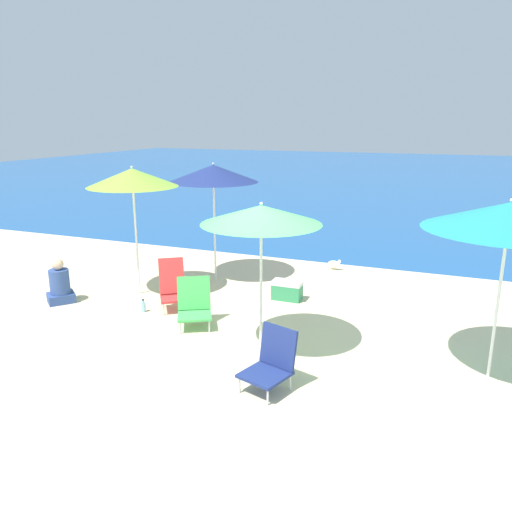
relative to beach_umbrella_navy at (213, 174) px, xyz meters
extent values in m
plane|color=beige|center=(2.04, -2.90, -2.06)|extent=(60.00, 60.00, 0.00)
cube|color=#1E5699|center=(2.04, 21.90, -2.05)|extent=(60.00, 40.00, 0.01)
cylinder|color=white|center=(0.00, 0.00, -1.11)|extent=(0.04, 0.04, 1.90)
cone|color=navy|center=(0.00, 0.00, 0.00)|extent=(1.69, 1.69, 0.32)
sphere|color=white|center=(0.00, 0.00, 0.18)|extent=(0.04, 0.04, 0.04)
cylinder|color=white|center=(-0.89, -1.30, -1.10)|extent=(0.04, 0.04, 1.92)
cone|color=#8ECC3D|center=(-0.89, -1.30, 0.02)|extent=(1.55, 1.55, 0.31)
sphere|color=white|center=(-0.89, -1.30, 0.20)|extent=(0.04, 0.04, 0.04)
cylinder|color=white|center=(4.81, -2.30, -1.15)|extent=(0.04, 0.04, 1.82)
cone|color=teal|center=(4.81, -2.30, -0.08)|extent=(1.89, 1.89, 0.32)
sphere|color=white|center=(4.81, -2.30, 0.10)|extent=(0.04, 0.04, 0.04)
cylinder|color=white|center=(1.97, -2.65, -1.18)|extent=(0.04, 0.04, 1.74)
cone|color=#47B756|center=(1.97, -2.65, -0.19)|extent=(1.55, 1.55, 0.24)
sphere|color=white|center=(1.97, -2.65, -0.05)|extent=(0.04, 0.04, 0.04)
cylinder|color=silver|center=(0.07, -2.05, -1.96)|extent=(0.02, 0.02, 0.20)
cylinder|color=silver|center=(0.36, -1.85, -1.96)|extent=(0.02, 0.02, 0.20)
cylinder|color=silver|center=(-0.14, -1.74, -1.96)|extent=(0.02, 0.02, 0.20)
cylinder|color=silver|center=(0.15, -1.55, -1.96)|extent=(0.02, 0.02, 0.20)
cube|color=red|center=(0.11, -1.80, -1.84)|extent=(0.59, 0.59, 0.04)
cube|color=red|center=(-0.01, -1.62, -1.53)|extent=(0.47, 0.42, 0.57)
cylinder|color=silver|center=(2.14, -3.77, -1.96)|extent=(0.02, 0.02, 0.19)
cylinder|color=silver|center=(2.53, -3.89, -1.96)|extent=(0.02, 0.02, 0.19)
cylinder|color=silver|center=(2.27, -3.37, -1.96)|extent=(0.02, 0.02, 0.19)
cylinder|color=silver|center=(2.66, -3.49, -1.96)|extent=(0.02, 0.02, 0.19)
cube|color=navy|center=(2.40, -3.63, -1.84)|extent=(0.61, 0.62, 0.04)
cube|color=navy|center=(2.48, -3.39, -1.59)|extent=(0.49, 0.26, 0.48)
cylinder|color=silver|center=(0.69, -2.58, -1.96)|extent=(0.02, 0.02, 0.18)
cylinder|color=silver|center=(1.06, -2.38, -1.96)|extent=(0.02, 0.02, 0.18)
cylinder|color=silver|center=(0.50, -2.24, -1.96)|extent=(0.02, 0.02, 0.18)
cylinder|color=silver|center=(0.87, -2.04, -1.96)|extent=(0.02, 0.02, 0.18)
cube|color=#47B756|center=(0.78, -2.31, -1.85)|extent=(0.66, 0.64, 0.04)
cube|color=#47B756|center=(0.67, -2.11, -1.58)|extent=(0.51, 0.37, 0.51)
cube|color=#334C8C|center=(-1.88, -2.17, -1.98)|extent=(0.55, 0.56, 0.16)
cylinder|color=#334C8C|center=(-1.88, -2.17, -1.69)|extent=(0.33, 0.33, 0.42)
sphere|color=beige|center=(-1.88, -2.17, -1.38)|extent=(0.19, 0.19, 0.19)
cylinder|color=#8CCCEA|center=(-0.31, -2.04, -1.98)|extent=(0.08, 0.08, 0.15)
cylinder|color=#8CCCEA|center=(-0.31, -2.04, -1.88)|extent=(0.04, 0.04, 0.05)
cylinder|color=black|center=(-0.31, -2.04, -1.85)|extent=(0.04, 0.04, 0.02)
cube|color=#338C59|center=(1.68, -0.62, -1.92)|extent=(0.50, 0.27, 0.27)
cube|color=white|center=(1.68, -0.62, -1.75)|extent=(0.52, 0.28, 0.07)
cylinder|color=gold|center=(2.02, 1.44, -2.02)|extent=(0.01, 0.01, 0.07)
cylinder|color=gold|center=(2.07, 1.44, -2.02)|extent=(0.01, 0.01, 0.07)
ellipsoid|color=white|center=(2.04, 1.44, -1.92)|extent=(0.26, 0.11, 0.13)
sphere|color=white|center=(2.15, 1.44, -1.86)|extent=(0.07, 0.07, 0.07)
camera|label=1|loc=(4.19, -8.44, 0.95)|focal=35.00mm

